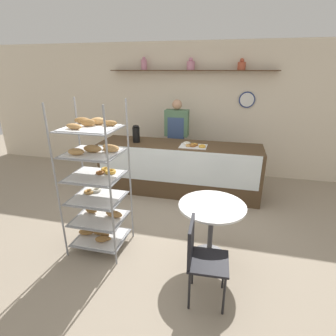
{
  "coord_description": "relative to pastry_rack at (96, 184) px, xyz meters",
  "views": [
    {
      "loc": [
        0.87,
        -3.12,
        2.18
      ],
      "look_at": [
        0.0,
        0.46,
        0.78
      ],
      "focal_mm": 28.0,
      "sensor_mm": 36.0,
      "label": 1
    }
  ],
  "objects": [
    {
      "name": "donut_tray_counter",
      "position": [
        0.92,
        1.75,
        0.06
      ],
      "size": [
        0.46,
        0.32,
        0.05
      ],
      "color": "white",
      "rests_on": "display_counter"
    },
    {
      "name": "back_wall",
      "position": [
        0.65,
        3.02,
        0.48
      ],
      "size": [
        10.0,
        0.3,
        2.7
      ],
      "color": "beige",
      "rests_on": "ground_plane"
    },
    {
      "name": "pastry_rack",
      "position": [
        0.0,
        0.0,
        0.0
      ],
      "size": [
        0.68,
        0.58,
        1.87
      ],
      "color": "gray",
      "rests_on": "ground_plane"
    },
    {
      "name": "coffee_carafe",
      "position": [
        -0.14,
        1.79,
        0.2
      ],
      "size": [
        0.13,
        0.13,
        0.32
      ],
      "color": "black",
      "rests_on": "display_counter"
    },
    {
      "name": "ground_plane",
      "position": [
        0.65,
        0.52,
        -0.88
      ],
      "size": [
        14.0,
        14.0,
        0.0
      ],
      "primitive_type": "plane",
      "color": "gray"
    },
    {
      "name": "cafe_chair",
      "position": [
        1.33,
        -0.54,
        -0.35
      ],
      "size": [
        0.4,
        0.4,
        0.87
      ],
      "rotation": [
        0.0,
        0.0,
        7.9
      ],
      "color": "black",
      "rests_on": "ground_plane"
    },
    {
      "name": "display_counter",
      "position": [
        0.65,
        1.83,
        -0.42
      ],
      "size": [
        2.9,
        0.76,
        0.92
      ],
      "color": "#4C3823",
      "rests_on": "ground_plane"
    },
    {
      "name": "cafe_table",
      "position": [
        1.39,
        0.1,
        -0.33
      ],
      "size": [
        0.77,
        0.77,
        0.72
      ],
      "color": "#262628",
      "rests_on": "ground_plane"
    },
    {
      "name": "person_worker",
      "position": [
        0.48,
        2.41,
        0.01
      ],
      "size": [
        0.45,
        0.23,
        1.64
      ],
      "color": "#282833",
      "rests_on": "ground_plane"
    }
  ]
}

